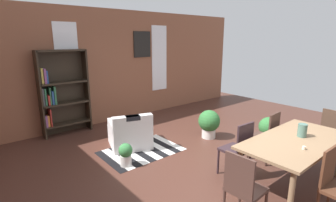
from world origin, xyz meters
name	(u,v)px	position (x,y,z in m)	size (l,w,h in m)	color
ground_plane	(223,166)	(0.00, 0.00, 0.00)	(10.20, 10.20, 0.00)	#4B2B22
back_wall_brick	(118,66)	(0.00, 3.70, 1.49)	(8.85, 0.12, 2.97)	brown
window_pane_0	(68,64)	(-1.37, 3.63, 1.63)	(0.55, 0.02, 1.93)	white
window_pane_1	(159,58)	(1.37, 3.63, 1.63)	(0.55, 0.02, 1.93)	white
dining_table	(296,144)	(0.33, -1.06, 0.68)	(1.92, 0.94, 0.77)	#8D6D4E
vase_on_table	(302,130)	(0.49, -1.06, 0.87)	(0.13, 0.13, 0.20)	#4C7266
tealight_candle_0	(304,148)	(0.04, -1.28, 0.79)	(0.04, 0.04, 0.05)	silver
tealight_candle_1	(302,132)	(0.64, -1.00, 0.79)	(0.04, 0.04, 0.05)	silver
dining_chair_near_left	(336,185)	(-0.10, -1.75, 0.51)	(0.41, 0.41, 0.95)	#542F1E
dining_chair_head_left	(243,187)	(-1.01, -1.06, 0.51)	(0.42, 0.42, 0.95)	#4A3029
dining_chair_far_left	(239,148)	(-0.11, -0.36, 0.51)	(0.42, 0.42, 0.95)	#2F2025
dining_chair_far_right	(267,135)	(0.76, -0.36, 0.51)	(0.43, 0.43, 0.95)	#412B24
dining_chair_head_right	(328,134)	(1.66, -1.06, 0.51)	(0.42, 0.42, 0.95)	#443024
bookshelf_tall	(61,93)	(-1.66, 3.47, 1.00)	(1.10, 0.29, 1.98)	#2D2319
armchair_white	(130,134)	(-0.82, 1.81, 0.28)	(1.01, 1.01, 0.75)	silver
potted_plant_by_shelf	(209,123)	(0.82, 1.08, 0.36)	(0.49, 0.49, 0.65)	silver
potted_plant_corner	(126,154)	(-1.34, 1.12, 0.23)	(0.25, 0.25, 0.42)	silver
potted_plant_window	(269,128)	(1.65, 0.08, 0.31)	(0.43, 0.43, 0.56)	silver
striped_rug	(141,151)	(-0.79, 1.46, 0.00)	(1.55, 1.06, 0.01)	black
framed_picture	(142,44)	(0.76, 3.63, 2.06)	(0.56, 0.03, 0.72)	black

